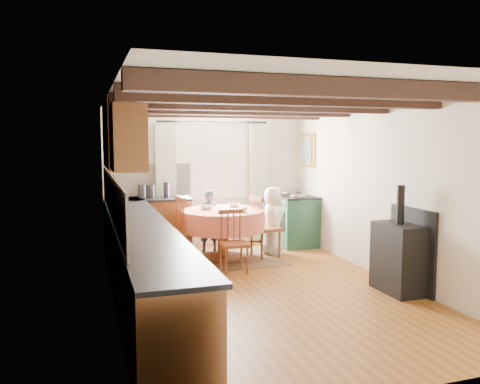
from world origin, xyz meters
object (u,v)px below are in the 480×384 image
object	(u,v)px
dining_table	(223,235)
cast_iron_stove	(399,239)
chair_near	(234,242)
chair_left	(169,231)
child_right	(273,221)
aga_range	(293,219)
child_far	(209,221)
chair_right	(265,226)
cup	(245,210)

from	to	relation	value
dining_table	cast_iron_stove	distance (m)	2.79
dining_table	chair_near	distance (m)	0.80
chair_left	child_right	distance (m)	1.75
aga_range	cast_iron_stove	size ratio (longest dim) A/B	0.74
child_far	child_right	size ratio (longest dim) A/B	0.94
chair_right	child_far	xyz separation A→B (m)	(-0.79, 0.61, 0.03)
chair_right	child_far	world-z (taller)	child_far
dining_table	cup	distance (m)	0.63
chair_near	dining_table	bearing A→B (deg)	86.61
chair_right	cast_iron_stove	xyz separation A→B (m)	(0.91, -2.23, 0.17)
dining_table	cast_iron_stove	bearing A→B (deg)	-54.29
chair_near	chair_left	size ratio (longest dim) A/B	0.87
dining_table	cup	xyz separation A→B (m)	(0.23, -0.38, 0.44)
chair_near	aga_range	world-z (taller)	aga_range
dining_table	chair_near	world-z (taller)	chair_near
dining_table	cup	size ratio (longest dim) A/B	14.14
cup	child_right	bearing A→B (deg)	37.33
cup	dining_table	bearing A→B (deg)	121.45
chair_near	aga_range	bearing A→B (deg)	45.03
cast_iron_stove	child_right	bearing A→B (deg)	107.16
dining_table	chair_left	world-z (taller)	chair_left
chair_left	cup	distance (m)	1.18
dining_table	cast_iron_stove	world-z (taller)	cast_iron_stove
aga_range	child_right	world-z (taller)	child_right
chair_near	chair_right	world-z (taller)	chair_right
child_far	cast_iron_stove	bearing A→B (deg)	120.99
chair_left	cast_iron_stove	distance (m)	3.31
child_far	child_right	world-z (taller)	child_right
cast_iron_stove	aga_range	bearing A→B (deg)	92.13
dining_table	chair_right	bearing A→B (deg)	-1.45
cast_iron_stove	dining_table	bearing A→B (deg)	125.71
child_far	cup	world-z (taller)	child_far
cast_iron_stove	child_right	distance (m)	2.48
child_far	chair_left	bearing A→B (deg)	40.08
chair_near	cast_iron_stove	xyz separation A→B (m)	(1.68, -1.45, 0.22)
chair_near	chair_right	xyz separation A→B (m)	(0.78, 0.78, 0.05)
chair_right	child_far	size ratio (longest dim) A/B	0.94
chair_right	child_far	distance (m)	1.00
dining_table	chair_near	xyz separation A→B (m)	(-0.07, -0.80, 0.05)
aga_range	child_far	distance (m)	1.60
dining_table	chair_left	xyz separation A→B (m)	(-0.86, -0.05, 0.12)
chair_near	child_far	size ratio (longest dim) A/B	0.85
aga_range	cast_iron_stove	xyz separation A→B (m)	(0.11, -2.96, 0.21)
chair_left	chair_right	xyz separation A→B (m)	(1.57, 0.04, -0.02)
chair_near	child_right	size ratio (longest dim) A/B	0.80
child_far	child_right	xyz separation A→B (m)	(0.97, -0.48, 0.03)
dining_table	child_right	distance (m)	0.91
chair_right	cup	bearing A→B (deg)	118.32
dining_table	child_right	world-z (taller)	child_right
child_far	chair_near	bearing A→B (deg)	90.78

